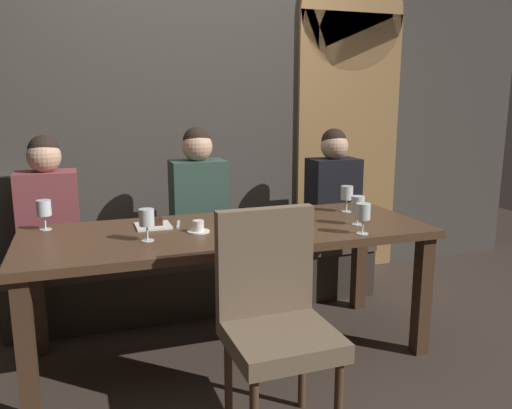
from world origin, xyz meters
name	(u,v)px	position (x,y,z in m)	size (l,w,h in m)	color
ground	(230,352)	(0.00, 0.00, 0.00)	(9.00, 9.00, 0.00)	#382D26
back_wall_tiled	(183,90)	(0.00, 1.22, 1.50)	(6.00, 0.12, 3.00)	#423D38
arched_door	(349,107)	(1.35, 1.15, 1.36)	(0.90, 0.05, 2.55)	olive
dining_table	(229,244)	(0.00, 0.00, 0.65)	(2.20, 0.84, 0.74)	#412B1C
banquette_bench	(202,276)	(0.00, 0.70, 0.23)	(2.50, 0.44, 0.45)	#312A23
chair_near_side	(274,310)	(-0.01, -0.72, 0.56)	(0.45, 0.45, 0.98)	#4C3321
diner_redhead	(48,202)	(-0.96, 0.70, 0.82)	(0.36, 0.24, 0.77)	brown
diner_bearded	(198,191)	(-0.02, 0.68, 0.83)	(0.36, 0.24, 0.81)	#2D473D
diner_far_end	(333,184)	(1.01, 0.72, 0.82)	(0.36, 0.24, 0.78)	black
wine_glass_center_front	(363,212)	(0.63, -0.34, 0.86)	(0.08, 0.08, 0.16)	silver
wine_glass_end_right	(44,209)	(-0.95, 0.30, 0.85)	(0.08, 0.08, 0.16)	silver
wine_glass_far_left	(147,219)	(-0.46, -0.11, 0.85)	(0.08, 0.08, 0.16)	silver
wine_glass_end_left	(347,194)	(0.82, 0.17, 0.85)	(0.08, 0.08, 0.16)	silver
wine_glass_near_right	(358,204)	(0.71, -0.15, 0.86)	(0.08, 0.08, 0.16)	silver
espresso_cup	(198,227)	(-0.18, -0.02, 0.77)	(0.12, 0.12, 0.06)	white
dessert_plate	(154,224)	(-0.39, 0.18, 0.75)	(0.19, 0.19, 0.05)	white
fork_on_table	(178,224)	(-0.25, 0.17, 0.74)	(0.02, 0.17, 0.01)	silver
folded_napkin	(271,238)	(0.14, -0.28, 0.74)	(0.11, 0.10, 0.01)	silver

